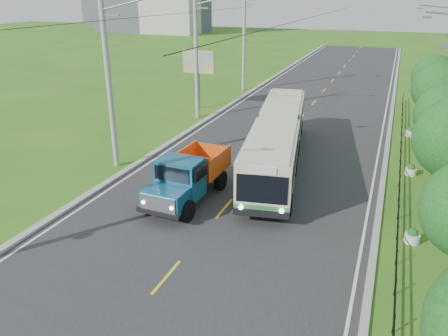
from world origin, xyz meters
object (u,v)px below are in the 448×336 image
Objects in this scene: billboard_left at (198,66)px; bus at (278,137)px; pole_near at (109,83)px; streetlight_far at (446,60)px; pole_far at (244,42)px; tree_back at (434,78)px; dump_truck at (188,174)px; tree_fourth at (445,117)px; pole_mid at (197,57)px; tree_fifth at (439,91)px; planter_near at (412,236)px; planter_mid at (411,170)px; planter_far at (410,132)px.

billboard_left reaches higher than bus.
pole_near reaches higher than bus.
streetlight_far reaches higher than billboard_left.
pole_far is at bearing 165.19° from streetlight_far.
bus is at bearing -123.69° from tree_back.
tree_fourth is at bearing 35.41° from dump_truck.
tree_fourth is 0.60× the size of streetlight_far.
tree_fifth is (18.12, -0.86, -1.24)m from pole_mid.
planter_near is (-1.26, -8.14, -3.30)m from tree_fourth.
dump_truck is (-10.69, -7.70, 1.13)m from planter_mid.
tree_fourth is at bearing -20.74° from pole_mid.
pole_far is at bearing 159.26° from tree_back.
streetlight_far is (0.79, 1.86, 1.25)m from tree_back.
tree_fifth is at bearing -95.71° from streetlight_far.
planter_far is 18.56m from billboard_left.
dump_truck reaches higher than planter_far.
streetlight_far is at bearing 84.29° from tree_fifth.
billboard_left is (-1.24, 3.00, -1.23)m from pole_mid.
tree_fifth is at bearing -35.36° from pole_far.
tree_back is at bearing 43.41° from pole_near.
pole_mid is 18.88m from planter_mid.
pole_mid reaches higher than streetlight_far.
tree_back is 23.27m from dump_truck.
bus reaches higher than planter_far.
planter_mid is at bearing -95.91° from tree_back.
pole_mid is 20.16m from streetlight_far.
billboard_left is (-1.24, -9.00, -1.23)m from pole_far.
planter_near is (16.86, -3.00, -4.81)m from pole_near.
pole_mid reaches higher than tree_fourth.
pole_near reaches higher than tree_back.
streetlight_far is at bearing 84.70° from planter_near.
planter_far is 0.11× the size of dump_truck.
pole_near is at bearing -167.94° from bus.
tree_back is at bearing 6.31° from billboard_left.
billboard_left is (-18.10, 10.00, 3.58)m from planter_mid.
streetlight_far is 1.50× the size of dump_truck.
pole_mid reaches higher than planter_far.
planter_mid is 0.04× the size of bus.
tree_back is at bearing -112.92° from streetlight_far.
pole_mid is 23.08m from planter_near.
planter_far is (-1.26, 1.86, -3.57)m from tree_fifth.
tree_back is (18.12, 5.14, -1.44)m from pole_mid.
tree_fifth reaches higher than billboard_left.
tree_fourth is 12.00m from tree_back.
tree_back is 5.48m from planter_far.
bus is (-7.73, -1.34, 1.55)m from planter_mid.
pole_near reaches higher than billboard_left.
pole_mid is 17.56m from planter_far.
streetlight_far is at bearing 71.20° from planter_far.
pole_near is at bearing -134.86° from streetlight_far.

